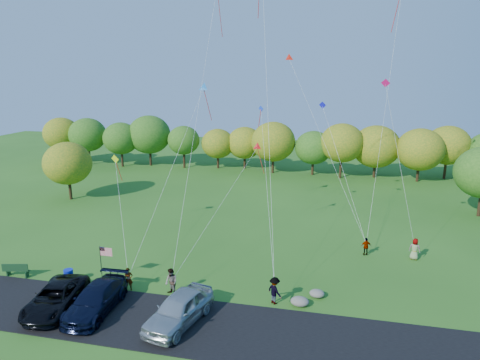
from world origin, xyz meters
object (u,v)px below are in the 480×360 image
object	(u,v)px
minivan_dark	(56,298)
trash_barrel	(69,276)
flyer_a	(129,279)
flyer_b	(171,282)
flyer_e	(415,249)
flyer_c	(275,291)
park_bench	(16,270)
minivan_silver	(179,309)
flyer_d	(366,247)
minivan_navy	(96,299)

from	to	relation	value
minivan_dark	trash_barrel	bearing A→B (deg)	102.41
flyer_a	flyer_b	xyz separation A→B (m)	(3.19, 0.00, 0.14)
flyer_a	trash_barrel	bearing A→B (deg)	150.94
flyer_a	flyer_e	size ratio (longest dim) A/B	0.92
flyer_a	flyer_c	bearing A→B (deg)	-25.29
park_bench	trash_barrel	size ratio (longest dim) A/B	1.94
trash_barrel	minivan_silver	bearing A→B (deg)	-18.52
minivan_silver	flyer_b	xyz separation A→B (m)	(-1.75, 3.16, -0.04)
minivan_dark	flyer_d	distance (m)	23.90
minivan_silver	flyer_d	distance (m)	17.42
flyer_a	flyer_d	bearing A→B (deg)	2.67
minivan_silver	flyer_b	distance (m)	3.61
park_bench	minivan_silver	bearing A→B (deg)	-25.31
flyer_b	park_bench	distance (m)	12.33
flyer_d	trash_barrel	bearing A→B (deg)	11.65
minivan_silver	flyer_e	xyz separation A→B (m)	(15.45, 12.95, -0.11)
flyer_b	flyer_c	xyz separation A→B (m)	(7.04, 0.46, -0.03)
minivan_navy	trash_barrel	distance (m)	5.20
minivan_dark	minivan_silver	distance (m)	8.31
minivan_silver	flyer_a	xyz separation A→B (m)	(-4.94, 3.16, -0.18)
minivan_silver	park_bench	xyz separation A→B (m)	(-14.07, 3.15, -0.43)
minivan_dark	minivan_silver	xyz separation A→B (m)	(8.31, 0.20, 0.15)
trash_barrel	flyer_b	bearing A→B (deg)	-0.72
flyer_a	park_bench	size ratio (longest dim) A/B	0.86
minivan_silver	flyer_d	size ratio (longest dim) A/B	3.63
flyer_b	trash_barrel	size ratio (longest dim) A/B	1.95
flyer_d	flyer_e	xyz separation A→B (m)	(3.80, 0.00, 0.13)
minivan_navy	park_bench	distance (m)	8.98
minivan_dark	park_bench	world-z (taller)	minivan_dark
minivan_dark	minivan_navy	xyz separation A→B (m)	(2.68, 0.29, 0.04)
flyer_d	trash_barrel	distance (m)	23.48
flyer_e	trash_barrel	distance (m)	26.99
minivan_dark	flyer_c	world-z (taller)	flyer_c
minivan_navy	flyer_d	bearing A→B (deg)	34.60
flyer_d	park_bench	size ratio (longest dim) A/B	0.80
minivan_navy	flyer_c	bearing A→B (deg)	15.87
flyer_a	flyer_d	xyz separation A→B (m)	(16.58, 9.78, -0.06)
minivan_silver	flyer_c	world-z (taller)	minivan_silver
minivan_silver	park_bench	world-z (taller)	minivan_silver
park_bench	trash_barrel	xyz separation A→B (m)	(4.33, 0.11, -0.08)
flyer_b	flyer_e	world-z (taller)	flyer_b
flyer_c	park_bench	xyz separation A→B (m)	(-19.36, -0.47, -0.36)
flyer_c	flyer_e	distance (m)	13.79
trash_barrel	flyer_c	bearing A→B (deg)	1.37
flyer_a	flyer_c	size ratio (longest dim) A/B	0.88
flyer_a	park_bench	bearing A→B (deg)	152.21
flyer_e	flyer_c	bearing A→B (deg)	60.16
minivan_silver	flyer_c	size ratio (longest dim) A/B	2.97
flyer_c	flyer_d	world-z (taller)	flyer_c
flyer_b	park_bench	size ratio (longest dim) A/B	1.01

